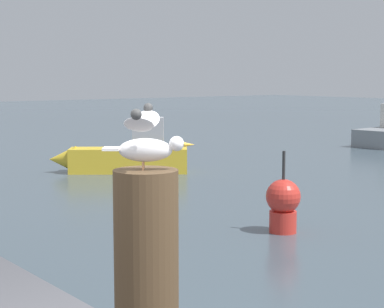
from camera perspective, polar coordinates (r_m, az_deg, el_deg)
The scene contains 4 objects.
mooring_post at distance 2.98m, azimuth -3.88°, elevation -10.85°, with size 0.28×0.28×0.99m, color #4C3823.
seagull at distance 2.86m, azimuth -3.89°, elevation 1.24°, with size 0.49×0.43×0.27m.
boat_yellow at distance 17.59m, azimuth -6.01°, elevation -0.18°, with size 2.71×3.31×1.44m.
channel_buoy at distance 10.94m, azimuth 7.73°, elevation -4.16°, with size 0.56×0.56×1.33m.
Camera 1 is at (2.51, -1.93, 2.53)m, focal length 62.95 mm.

